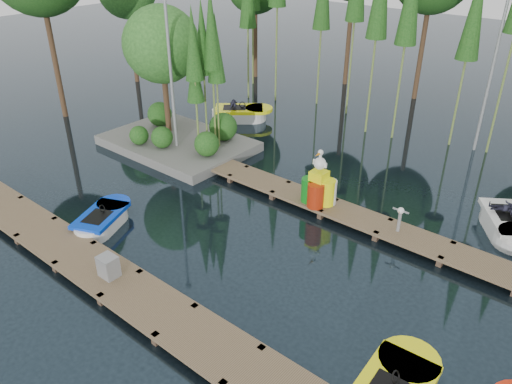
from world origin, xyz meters
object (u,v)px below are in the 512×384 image
Objects in this scene: boat_blue at (103,220)px; boat_yellow_far at (240,114)px; yellow_barrel at (326,192)px; utility_cabinet at (108,266)px; drum_cluster at (318,188)px; island at (173,72)px.

boat_blue is 0.85× the size of boat_yellow_far.
yellow_barrel is (8.06, -4.79, 0.42)m from boat_yellow_far.
boat_blue is at bearing -132.63° from yellow_barrel.
drum_cluster reaches higher than utility_cabinet.
yellow_barrel is at bearing 71.46° from utility_cabinet.
drum_cluster is at bearing 24.66° from boat_blue.
drum_cluster is (-0.24, -0.15, 0.13)m from yellow_barrel.
island is at bearing 94.12° from boat_blue.
yellow_barrel is at bearing 32.48° from drum_cluster.
island is 7.66× the size of yellow_barrel.
drum_cluster is (7.95, -0.94, -2.31)m from island.
boat_yellow_far is 9.27m from drum_cluster.
boat_yellow_far reaches higher than boat_blue.
boat_blue is at bearing 148.70° from utility_cabinet.
boat_blue is 3.02× the size of yellow_barrel.
island is at bearing -111.70° from boat_yellow_far.
boat_blue is 10.65m from boat_yellow_far.
yellow_barrel reaches higher than utility_cabinet.
boat_yellow_far is 1.63× the size of drum_cluster.
island is 2.14× the size of boat_yellow_far.
drum_cluster reaches higher than boat_yellow_far.
drum_cluster is at bearing 72.88° from utility_cabinet.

